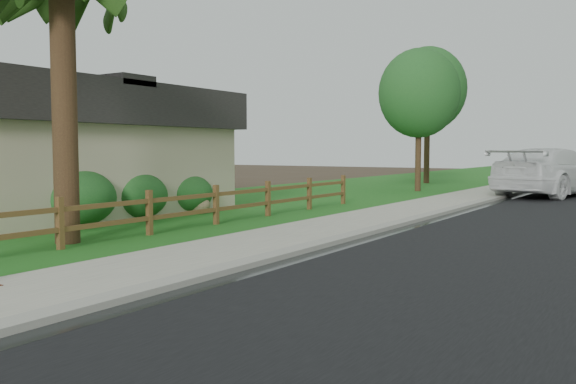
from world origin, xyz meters
The scene contains 15 objects.
ground centered at (0.00, 0.00, 0.00)m, with size 120.00×120.00×0.00m, color #3C2F21.
curb centered at (0.40, 35.00, 0.06)m, with size 0.40×90.00×0.12m, color gray.
wet_gutter centered at (0.75, 35.00, 0.02)m, with size 0.50×90.00×0.00m, color black.
sidewalk centered at (-0.90, 35.00, 0.05)m, with size 2.20×90.00×0.10m, color gray.
grass_strip centered at (-2.80, 35.00, 0.03)m, with size 1.60×90.00×0.06m, color #1B5E1B.
lawn_near centered at (-8.00, 35.00, 0.02)m, with size 9.00×90.00×0.04m, color #1B5E1B.
ranch_fence centered at (-3.60, 6.40, 0.62)m, with size 0.12×16.92×1.10m.
house centered at (-11.00, 7.00, 2.08)m, with size 10.60×9.60×4.05m.
white_suv centered at (2.00, 23.50, 1.05)m, with size 2.88×7.09×2.06m, color white.
boulder centered at (-6.00, 9.56, 0.31)m, with size 0.93×0.70×0.62m, color brown.
shrub_b centered at (-6.50, 5.32, 0.79)m, with size 2.25×2.25×1.57m, color #1B4E21.
shrub_c centered at (-6.47, 7.38, 0.71)m, with size 1.97×1.97×1.42m, color #1B4E21.
shrub_d centered at (-6.50, 9.48, 0.65)m, with size 1.90×1.90×1.30m, color #1B4E21.
tree_near_left centered at (-3.90, 23.07, 4.69)m, with size 3.84×3.84×6.81m.
tree_mid_left centered at (-5.97, 29.94, 5.55)m, with size 4.49×4.49×8.04m.
Camera 1 is at (6.62, -4.78, 2.03)m, focal length 38.00 mm.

